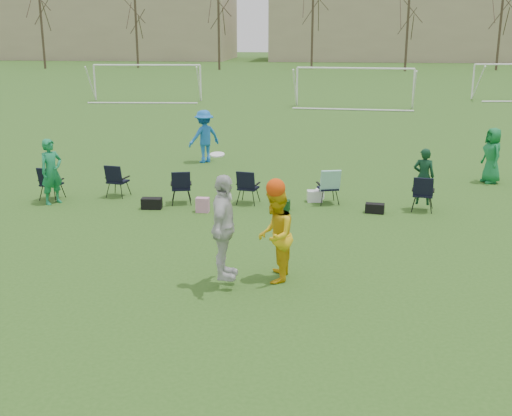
# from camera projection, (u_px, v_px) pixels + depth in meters

# --- Properties ---
(ground) EXTENTS (260.00, 260.00, 0.00)m
(ground) POSITION_uv_depth(u_px,v_px,m) (167.00, 328.00, 10.64)
(ground) COLOR #2D541A
(ground) RESTS_ON ground
(fielder_green_near) EXTENTS (0.74, 0.81, 1.85)m
(fielder_green_near) POSITION_uv_depth(u_px,v_px,m) (51.00, 172.00, 17.96)
(fielder_green_near) COLOR #167D4A
(fielder_green_near) RESTS_ON ground
(fielder_blue) EXTENTS (1.41, 1.37, 1.93)m
(fielder_blue) POSITION_uv_depth(u_px,v_px,m) (204.00, 136.00, 23.56)
(fielder_blue) COLOR blue
(fielder_blue) RESTS_ON ground
(fielder_green_far) EXTENTS (0.78, 0.99, 1.78)m
(fielder_green_far) POSITION_uv_depth(u_px,v_px,m) (492.00, 155.00, 20.44)
(fielder_green_far) COLOR #136F36
(fielder_green_far) RESTS_ON ground
(center_contest) EXTENTS (1.54, 1.52, 2.60)m
(center_contest) POSITION_uv_depth(u_px,v_px,m) (250.00, 231.00, 12.19)
(center_contest) COLOR silver
(center_contest) RESTS_ON ground
(sideline_setup) EXTENTS (11.22, 2.02, 1.70)m
(sideline_setup) POSITION_uv_depth(u_px,v_px,m) (250.00, 186.00, 18.04)
(sideline_setup) COLOR #0D331D
(sideline_setup) RESTS_ON ground
(goal_left) EXTENTS (7.39, 0.76, 2.46)m
(goal_left) POSITION_uv_depth(u_px,v_px,m) (147.00, 72.00, 43.76)
(goal_left) COLOR white
(goal_left) RESTS_ON ground
(goal_mid) EXTENTS (7.40, 0.63, 2.46)m
(goal_mid) POSITION_uv_depth(u_px,v_px,m) (355.00, 76.00, 40.27)
(goal_mid) COLOR white
(goal_mid) RESTS_ON ground
(tree_line) EXTENTS (110.28, 3.28, 11.40)m
(tree_line) POSITION_uv_depth(u_px,v_px,m) (314.00, 26.00, 76.04)
(tree_line) COLOR #382B21
(tree_line) RESTS_ON ground
(building_row) EXTENTS (126.00, 16.00, 13.00)m
(building_row) POSITION_uv_depth(u_px,v_px,m) (361.00, 21.00, 100.08)
(building_row) COLOR tan
(building_row) RESTS_ON ground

